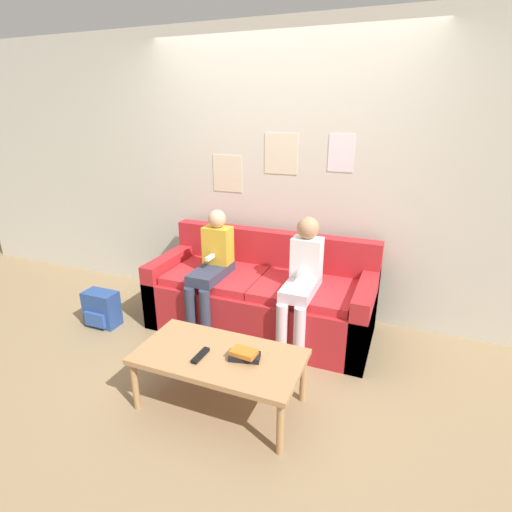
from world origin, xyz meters
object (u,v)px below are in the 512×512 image
tv_remote (200,355)px  backpack (102,309)px  person_right (302,278)px  couch (262,297)px  coffee_table (219,359)px  person_left (211,267)px

tv_remote → backpack: size_ratio=0.52×
person_right → couch: bearing=155.0°
tv_remote → backpack: bearing=157.9°
couch → coffee_table: 1.08m
couch → tv_remote: (0.02, -1.14, 0.11)m
coffee_table → tv_remote: bearing=-144.6°
coffee_table → backpack: bearing=159.8°
couch → person_right: 0.56m
couch → tv_remote: size_ratio=11.40×
person_left → tv_remote: person_left is taller
coffee_table → person_left: size_ratio=1.01×
person_left → backpack: 1.13m
person_right → person_left: bearing=-179.6°
couch → backpack: 1.47m
couch → person_left: person_left is taller
coffee_table → person_left: (-0.51, 0.87, 0.25)m
person_left → tv_remote: (0.41, -0.94, -0.20)m
couch → backpack: couch is taller
couch → person_right: person_right is taller
backpack → person_right: bearing=10.4°
tv_remote → person_left: bearing=115.4°
person_right → tv_remote: bearing=-112.6°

